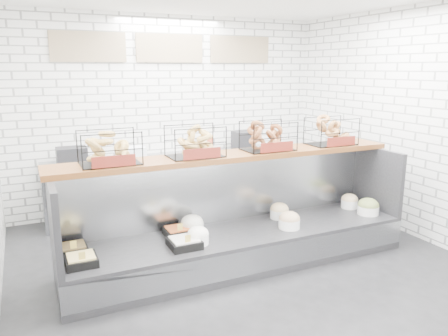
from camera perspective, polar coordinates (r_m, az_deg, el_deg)
name	(u,v)px	position (r m, az deg, el deg)	size (l,w,h in m)	color
ground	(253,274)	(4.95, 3.83, -13.61)	(5.50, 5.50, 0.00)	black
room_shell	(230,82)	(4.96, 0.80, 11.20)	(5.02, 5.51, 3.01)	white
display_case	(240,235)	(5.10, 2.06, -8.77)	(4.00, 0.90, 1.20)	black
bagel_shelf	(233,142)	(4.96, 1.22, 3.37)	(4.10, 0.50, 0.40)	#4E2910
prep_counter	(179,182)	(6.87, -5.95, -1.78)	(4.00, 0.60, 1.20)	#93969B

